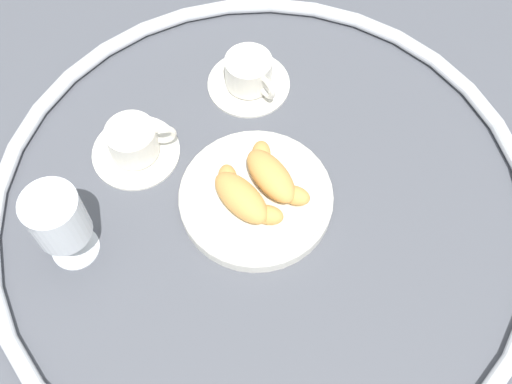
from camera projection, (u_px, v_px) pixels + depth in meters
name	position (u px, v px, depth m)	size (l,w,h in m)	color
ground_plane	(263.00, 205.00, 0.92)	(2.20, 2.20, 0.00)	#4C4F56
table_chrome_rim	(263.00, 201.00, 0.91)	(0.81, 0.81, 0.02)	silver
pastry_plate	(256.00, 197.00, 0.91)	(0.23, 0.23, 0.02)	silver
croissant_large	(243.00, 197.00, 0.88)	(0.13, 0.10, 0.04)	#D6994C
croissant_small	(272.00, 175.00, 0.89)	(0.12, 0.11, 0.04)	#D6994C
coffee_cup_near	(249.00, 75.00, 1.00)	(0.14, 0.14, 0.06)	silver
coffee_cup_far	(135.00, 142.00, 0.94)	(0.14, 0.14, 0.06)	silver
juice_glass_left	(58.00, 220.00, 0.80)	(0.08, 0.08, 0.14)	white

